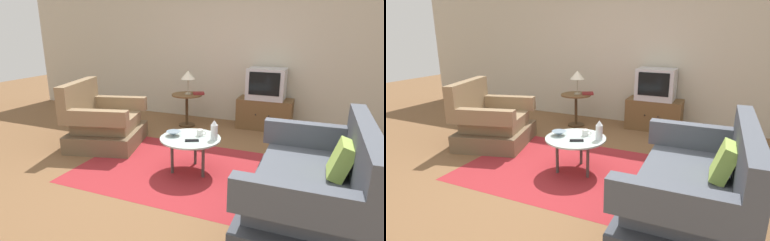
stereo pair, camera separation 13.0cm
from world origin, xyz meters
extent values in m
plane|color=brown|center=(0.00, 0.00, 0.00)|extent=(16.00, 16.00, 0.00)
cube|color=#BCB29E|center=(0.00, 2.55, 1.35)|extent=(9.00, 0.12, 2.70)
cube|color=maroon|center=(0.12, 0.20, 0.00)|extent=(2.67, 1.75, 0.00)
cube|color=brown|center=(-1.34, 0.57, 0.12)|extent=(1.16, 1.21, 0.24)
cube|color=#846B4C|center=(-1.34, 0.57, 0.33)|extent=(0.95, 0.90, 0.18)
cube|color=#846B4C|center=(-1.72, 0.46, 0.67)|extent=(0.40, 1.00, 0.50)
cube|color=#846B4C|center=(-1.23, 0.15, 0.52)|extent=(0.93, 0.38, 0.21)
cube|color=#846B4C|center=(-1.46, 0.98, 0.52)|extent=(0.93, 0.38, 0.21)
cube|color=#3E424B|center=(1.42, -0.31, 0.12)|extent=(0.99, 1.63, 0.24)
cube|color=#4C515B|center=(1.42, -0.31, 0.33)|extent=(0.84, 1.35, 0.18)
cube|color=#4C515B|center=(1.83, -0.30, 0.66)|extent=(0.16, 1.62, 0.49)
cube|color=#4C515B|center=(1.41, 0.43, 0.55)|extent=(0.96, 0.15, 0.26)
cube|color=#4C515B|center=(1.43, -1.05, 0.55)|extent=(0.96, 0.15, 0.26)
cube|color=#A3C651|center=(1.68, -0.23, 0.58)|extent=(0.21, 0.31, 0.33)
cylinder|color=#B2C6C1|center=(0.12, 0.20, 0.41)|extent=(0.71, 0.71, 0.02)
cylinder|color=#4C4742|center=(0.10, 0.42, 0.20)|extent=(0.04, 0.04, 0.40)
cylinder|color=#4C4742|center=(-0.05, 0.06, 0.20)|extent=(0.04, 0.04, 0.40)
cylinder|color=#4C4742|center=(0.32, 0.10, 0.20)|extent=(0.04, 0.04, 0.40)
cylinder|color=brown|center=(-0.65, 1.86, 0.55)|extent=(0.52, 0.52, 0.02)
cylinder|color=#47311C|center=(-0.65, 1.86, 0.27)|extent=(0.05, 0.05, 0.53)
cylinder|color=#47311C|center=(-0.65, 1.86, 0.01)|extent=(0.28, 0.28, 0.02)
cube|color=brown|center=(0.62, 2.23, 0.26)|extent=(0.89, 0.43, 0.51)
sphere|color=black|center=(0.51, 2.01, 0.28)|extent=(0.02, 0.02, 0.02)
sphere|color=black|center=(0.72, 2.01, 0.28)|extent=(0.02, 0.02, 0.02)
cube|color=#B7B7BC|center=(0.62, 2.23, 0.77)|extent=(0.61, 0.43, 0.51)
cube|color=black|center=(0.62, 2.01, 0.80)|extent=(0.48, 0.01, 0.37)
cylinder|color=#9E937A|center=(-0.63, 1.87, 0.57)|extent=(0.11, 0.11, 0.02)
cylinder|color=#9E937A|center=(-0.63, 1.87, 0.70)|extent=(0.02, 0.02, 0.24)
cone|color=beige|center=(-0.63, 1.87, 0.89)|extent=(0.25, 0.25, 0.14)
cylinder|color=white|center=(0.40, 0.24, 0.51)|extent=(0.08, 0.08, 0.17)
cone|color=white|center=(0.40, 0.24, 0.62)|extent=(0.07, 0.07, 0.06)
cylinder|color=white|center=(0.20, 0.31, 0.46)|extent=(0.07, 0.07, 0.08)
torus|color=white|center=(0.25, 0.31, 0.46)|extent=(0.05, 0.01, 0.05)
cone|color=slate|center=(-0.09, 0.19, 0.45)|extent=(0.17, 0.17, 0.05)
cube|color=black|center=(0.18, 0.09, 0.43)|extent=(0.16, 0.11, 0.02)
cube|color=maroon|center=(-0.46, 1.93, 0.58)|extent=(0.24, 0.23, 0.03)
camera|label=1|loc=(1.47, -2.97, 1.63)|focal=29.39mm
camera|label=2|loc=(1.59, -2.91, 1.63)|focal=29.39mm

